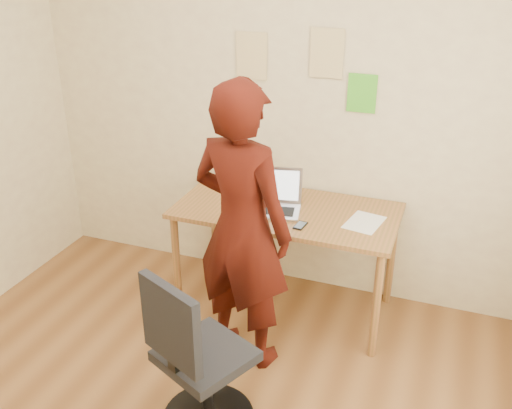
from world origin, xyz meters
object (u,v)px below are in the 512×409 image
at_px(phone, 300,225).
at_px(office_chair, 197,366).
at_px(laptop, 274,201).
at_px(person, 242,228).
at_px(desk, 286,221).

distance_m(phone, office_chair, 1.05).
bearing_deg(laptop, phone, -48.95).
distance_m(office_chair, person, 0.78).
distance_m(phone, person, 0.42).
xyz_separation_m(phone, office_chair, (-0.23, -0.97, -0.35)).
relative_size(laptop, person, 0.23).
bearing_deg(phone, office_chair, -96.61).
bearing_deg(office_chair, desk, 110.49).
distance_m(desk, phone, 0.27).
bearing_deg(laptop, desk, 10.64).
height_order(desk, person, person).
relative_size(laptop, phone, 3.34).
distance_m(laptop, phone, 0.29).
height_order(phone, office_chair, office_chair).
bearing_deg(desk, phone, -53.77).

